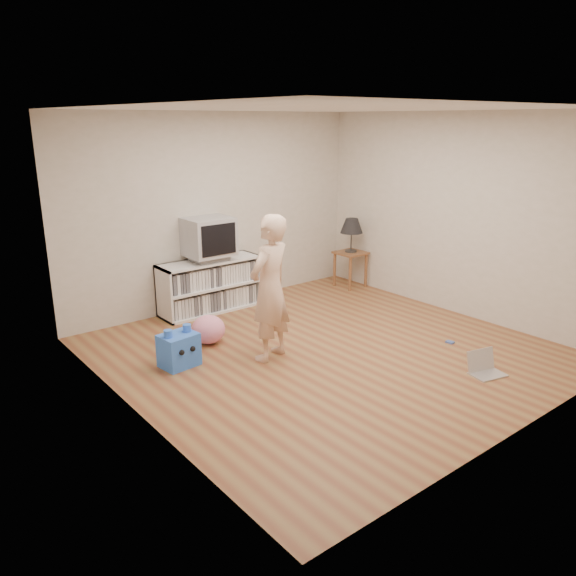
{
  "coord_description": "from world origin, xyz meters",
  "views": [
    {
      "loc": [
        -3.98,
        -4.28,
        2.5
      ],
      "look_at": [
        -0.24,
        0.4,
        0.69
      ],
      "focal_mm": 35.0,
      "sensor_mm": 36.0,
      "label": 1
    }
  ],
  "objects_px": {
    "media_unit": "(210,285)",
    "dvd_deck": "(209,258)",
    "crt_tv": "(208,237)",
    "plush_pink": "(208,329)",
    "person": "(270,288)",
    "laptop": "(484,367)",
    "table_lamp": "(352,227)",
    "plush_blue": "(179,349)",
    "side_table": "(351,260)"
  },
  "relations": [
    {
      "from": "crt_tv",
      "to": "table_lamp",
      "type": "distance_m",
      "value": 2.31
    },
    {
      "from": "crt_tv",
      "to": "plush_blue",
      "type": "bearing_deg",
      "value": -131.8
    },
    {
      "from": "person",
      "to": "plush_blue",
      "type": "xyz_separation_m",
      "value": [
        -0.88,
        0.43,
        -0.6
      ]
    },
    {
      "from": "laptop",
      "to": "plush_pink",
      "type": "height_order",
      "value": "plush_pink"
    },
    {
      "from": "dvd_deck",
      "to": "side_table",
      "type": "xyz_separation_m",
      "value": [
        2.28,
        -0.37,
        -0.32
      ]
    },
    {
      "from": "media_unit",
      "to": "side_table",
      "type": "bearing_deg",
      "value": -9.62
    },
    {
      "from": "media_unit",
      "to": "person",
      "type": "height_order",
      "value": "person"
    },
    {
      "from": "crt_tv",
      "to": "plush_blue",
      "type": "distance_m",
      "value": 1.98
    },
    {
      "from": "side_table",
      "to": "dvd_deck",
      "type": "bearing_deg",
      "value": 170.76
    },
    {
      "from": "table_lamp",
      "to": "laptop",
      "type": "distance_m",
      "value": 3.4
    },
    {
      "from": "crt_tv",
      "to": "side_table",
      "type": "distance_m",
      "value": 2.38
    },
    {
      "from": "crt_tv",
      "to": "plush_pink",
      "type": "relative_size",
      "value": 1.54
    },
    {
      "from": "plush_pink",
      "to": "plush_blue",
      "type": "bearing_deg",
      "value": -148.03
    },
    {
      "from": "media_unit",
      "to": "table_lamp",
      "type": "relative_size",
      "value": 2.72
    },
    {
      "from": "plush_pink",
      "to": "side_table",
      "type": "bearing_deg",
      "value": 12.01
    },
    {
      "from": "crt_tv",
      "to": "side_table",
      "type": "relative_size",
      "value": 1.09
    },
    {
      "from": "laptop",
      "to": "plush_blue",
      "type": "distance_m",
      "value": 3.16
    },
    {
      "from": "side_table",
      "to": "plush_blue",
      "type": "bearing_deg",
      "value": -164.37
    },
    {
      "from": "person",
      "to": "laptop",
      "type": "relative_size",
      "value": 4.02
    },
    {
      "from": "laptop",
      "to": "plush_pink",
      "type": "distance_m",
      "value": 3.04
    },
    {
      "from": "person",
      "to": "plush_pink",
      "type": "height_order",
      "value": "person"
    },
    {
      "from": "media_unit",
      "to": "table_lamp",
      "type": "xyz_separation_m",
      "value": [
        2.28,
        -0.39,
        0.59
      ]
    },
    {
      "from": "plush_pink",
      "to": "crt_tv",
      "type": "bearing_deg",
      "value": 57.39
    },
    {
      "from": "side_table",
      "to": "laptop",
      "type": "relative_size",
      "value": 1.4
    },
    {
      "from": "media_unit",
      "to": "dvd_deck",
      "type": "distance_m",
      "value": 0.39
    },
    {
      "from": "side_table",
      "to": "plush_pink",
      "type": "xyz_separation_m",
      "value": [
        -2.9,
        -0.62,
        -0.25
      ]
    },
    {
      "from": "person",
      "to": "laptop",
      "type": "distance_m",
      "value": 2.35
    },
    {
      "from": "dvd_deck",
      "to": "laptop",
      "type": "distance_m",
      "value": 3.7
    },
    {
      "from": "dvd_deck",
      "to": "crt_tv",
      "type": "distance_m",
      "value": 0.29
    },
    {
      "from": "dvd_deck",
      "to": "plush_blue",
      "type": "distance_m",
      "value": 1.88
    },
    {
      "from": "crt_tv",
      "to": "table_lamp",
      "type": "height_order",
      "value": "crt_tv"
    },
    {
      "from": "dvd_deck",
      "to": "side_table",
      "type": "distance_m",
      "value": 2.33
    },
    {
      "from": "table_lamp",
      "to": "plush_blue",
      "type": "distance_m",
      "value": 3.68
    },
    {
      "from": "laptop",
      "to": "plush_pink",
      "type": "relative_size",
      "value": 1.01
    },
    {
      "from": "media_unit",
      "to": "person",
      "type": "xyz_separation_m",
      "value": [
        -0.32,
        -1.78,
        0.44
      ]
    },
    {
      "from": "dvd_deck",
      "to": "plush_blue",
      "type": "xyz_separation_m",
      "value": [
        -1.2,
        -1.34,
        -0.55
      ]
    },
    {
      "from": "side_table",
      "to": "laptop",
      "type": "height_order",
      "value": "side_table"
    },
    {
      "from": "dvd_deck",
      "to": "person",
      "type": "height_order",
      "value": "person"
    },
    {
      "from": "person",
      "to": "laptop",
      "type": "bearing_deg",
      "value": 112.77
    },
    {
      "from": "media_unit",
      "to": "laptop",
      "type": "xyz_separation_m",
      "value": [
        1.15,
        -3.47,
        -0.29
      ]
    },
    {
      "from": "media_unit",
      "to": "plush_pink",
      "type": "bearing_deg",
      "value": -122.11
    },
    {
      "from": "laptop",
      "to": "media_unit",
      "type": "bearing_deg",
      "value": 122.29
    },
    {
      "from": "side_table",
      "to": "person",
      "type": "height_order",
      "value": "person"
    },
    {
      "from": "table_lamp",
      "to": "person",
      "type": "relative_size",
      "value": 0.33
    },
    {
      "from": "media_unit",
      "to": "dvd_deck",
      "type": "height_order",
      "value": "dvd_deck"
    },
    {
      "from": "plush_blue",
      "to": "person",
      "type": "bearing_deg",
      "value": -32.79
    },
    {
      "from": "side_table",
      "to": "laptop",
      "type": "xyz_separation_m",
      "value": [
        -1.12,
        -3.08,
        -0.35
      ]
    },
    {
      "from": "crt_tv",
      "to": "person",
      "type": "xyz_separation_m",
      "value": [
        -0.32,
        -1.76,
        -0.23
      ]
    },
    {
      "from": "media_unit",
      "to": "laptop",
      "type": "relative_size",
      "value": 3.57
    },
    {
      "from": "crt_tv",
      "to": "plush_blue",
      "type": "relative_size",
      "value": 1.39
    }
  ]
}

